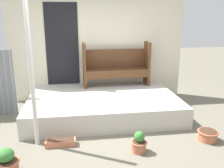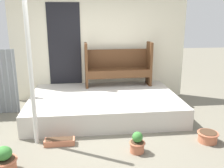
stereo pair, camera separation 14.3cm
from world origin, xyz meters
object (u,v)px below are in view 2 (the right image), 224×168
flower_pot_left (4,161)px  planter_box_rect (60,142)px  flower_pot_middle (137,143)px  flower_pot_right (208,136)px  support_post (31,74)px  bench (118,65)px

flower_pot_left → planter_box_rect: 0.98m
flower_pot_middle → flower_pot_right: (1.29, 0.20, -0.05)m
flower_pot_left → flower_pot_right: bearing=8.7°
support_post → bench: bearing=50.0°
flower_pot_middle → planter_box_rect: 1.32m
support_post → bench: support_post is taller
flower_pot_right → planter_box_rect: (-2.55, 0.19, -0.05)m
flower_pot_right → flower_pot_middle: bearing=-171.4°
flower_pot_middle → flower_pot_right: flower_pot_middle is taller
support_post → planter_box_rect: bearing=-17.4°
planter_box_rect → bench: bearing=58.9°
flower_pot_middle → flower_pot_right: size_ratio=0.97×
flower_pot_left → planter_box_rect: (0.69, 0.69, -0.11)m
bench → flower_pot_right: (1.26, -2.33, -0.84)m
flower_pot_left → flower_pot_middle: 1.97m
flower_pot_right → flower_pot_left: bearing=-171.3°
support_post → flower_pot_left: 1.35m
planter_box_rect → flower_pot_right: bearing=-4.2°
bench → support_post: bearing=-131.5°
bench → flower_pot_middle: 2.64m
planter_box_rect → flower_pot_middle: bearing=-16.9°
flower_pot_middle → flower_pot_left: bearing=-171.2°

